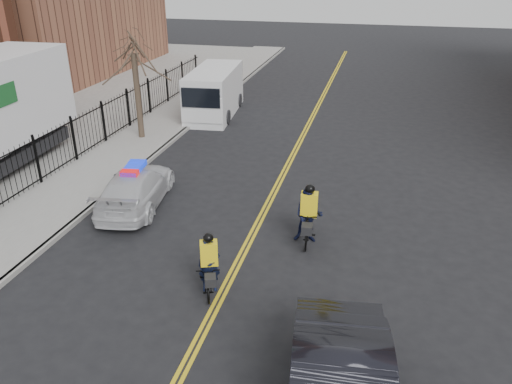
{
  "coord_description": "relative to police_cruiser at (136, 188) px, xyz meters",
  "views": [
    {
      "loc": [
        3.53,
        -11.27,
        8.16
      ],
      "look_at": [
        -0.01,
        2.81,
        1.3
      ],
      "focal_mm": 35.0,
      "sensor_mm": 36.0,
      "label": 1
    }
  ],
  "objects": [
    {
      "name": "cargo_van",
      "position": [
        -0.9,
        11.53,
        0.55
      ],
      "size": [
        2.78,
        6.24,
        2.54
      ],
      "rotation": [
        0.0,
        0.0,
        0.1
      ],
      "color": "silver",
      "rests_on": "ground"
    },
    {
      "name": "iron_fence",
      "position": [
        -4.42,
        4.63,
        0.31
      ],
      "size": [
        0.12,
        28.0,
        2.0
      ],
      "primitive_type": null,
      "color": "black",
      "rests_on": "ground"
    },
    {
      "name": "police_cruiser",
      "position": [
        0.0,
        0.0,
        0.0
      ],
      "size": [
        2.63,
        4.95,
        1.53
      ],
      "rotation": [
        0.0,
        0.0,
        3.3
      ],
      "color": "silver",
      "rests_on": "ground"
    },
    {
      "name": "cyclist_far",
      "position": [
        6.37,
        -1.01,
        0.08
      ],
      "size": [
        0.93,
        1.98,
        1.96
      ],
      "rotation": [
        0.0,
        0.0,
        0.09
      ],
      "color": "black",
      "rests_on": "ground"
    },
    {
      "name": "ground",
      "position": [
        4.58,
        -3.37,
        -0.69
      ],
      "size": [
        120.0,
        120.0,
        0.0
      ],
      "primitive_type": "plane",
      "color": "black",
      "rests_on": "ground"
    },
    {
      "name": "street_tree",
      "position": [
        -3.02,
        6.63,
        2.84
      ],
      "size": [
        3.2,
        3.2,
        4.8
      ],
      "color": "#3A2A22",
      "rests_on": "sidewalk"
    },
    {
      "name": "cyclist_near",
      "position": [
        4.22,
        -4.18,
        -0.09
      ],
      "size": [
        1.2,
        1.87,
        1.74
      ],
      "rotation": [
        0.0,
        0.0,
        0.36
      ],
      "color": "black",
      "rests_on": "ground"
    },
    {
      "name": "center_line_left",
      "position": [
        4.5,
        4.63,
        -0.68
      ],
      "size": [
        0.1,
        60.0,
        0.01
      ],
      "primitive_type": "cube",
      "color": "gold",
      "rests_on": "ground"
    },
    {
      "name": "center_line_right",
      "position": [
        4.66,
        4.63,
        -0.68
      ],
      "size": [
        0.1,
        60.0,
        0.01
      ],
      "primitive_type": "cube",
      "color": "gold",
      "rests_on": "ground"
    },
    {
      "name": "curb",
      "position": [
        -1.42,
        4.63,
        -0.62
      ],
      "size": [
        0.2,
        60.0,
        0.15
      ],
      "primitive_type": "cube",
      "color": "gray",
      "rests_on": "ground"
    },
    {
      "name": "sidewalk",
      "position": [
        -2.92,
        4.63,
        -0.62
      ],
      "size": [
        3.0,
        60.0,
        0.15
      ],
      "primitive_type": "cube",
      "color": "gray",
      "rests_on": "ground"
    }
  ]
}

